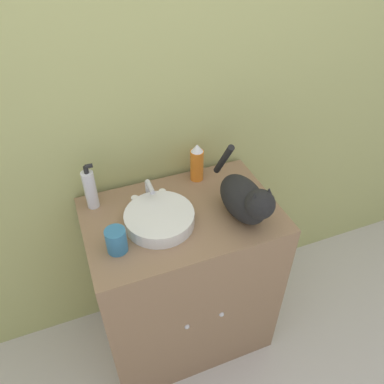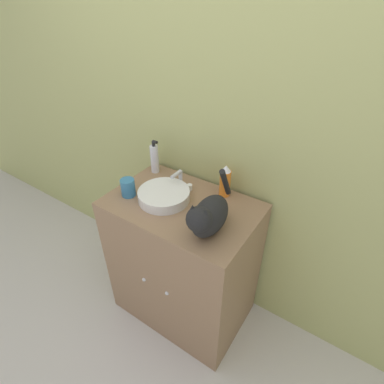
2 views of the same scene
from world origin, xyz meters
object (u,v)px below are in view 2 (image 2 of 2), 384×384
Objects in this scene: soap_bottle at (155,158)px; cup at (128,188)px; cat at (208,216)px; spray_bottle at (225,181)px.

cup is at bearing -81.70° from soap_bottle.
cat is 2.15× the size of spray_bottle.
spray_bottle is (0.49, 0.02, -0.00)m from soap_bottle.
cup is at bearing -96.52° from cat.
soap_bottle reaches higher than cup.
soap_bottle is at bearing 98.30° from cup.
soap_bottle is at bearing -177.94° from spray_bottle.
cat is 0.65m from soap_bottle.
spray_bottle is at bearing 2.06° from soap_bottle.
cup is (-0.45, -0.30, -0.04)m from spray_bottle.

